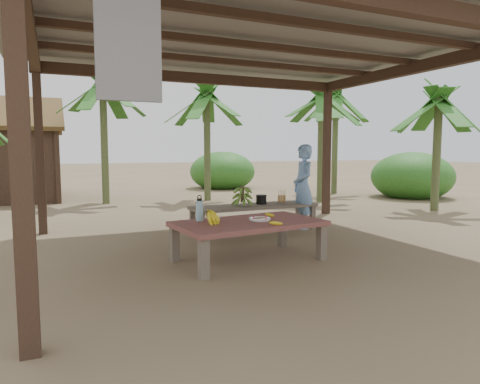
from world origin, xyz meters
name	(u,v)px	position (x,y,z in m)	size (l,w,h in m)	color
ground	(256,247)	(0.00, 0.00, 0.00)	(80.00, 80.00, 0.00)	brown
pavilion	(256,47)	(-0.01, -0.01, 2.78)	(6.60, 5.60, 2.95)	black
work_table	(249,226)	(-0.41, -0.63, 0.43)	(1.90, 1.20, 0.50)	brown
bench	(254,208)	(0.51, 1.11, 0.39)	(2.21, 0.64, 0.45)	brown
ripe_banana_bunch	(207,216)	(-0.94, -0.59, 0.59)	(0.28, 0.24, 0.17)	yellow
plate	(260,219)	(-0.26, -0.64, 0.52)	(0.27, 0.27, 0.04)	white
loose_banana_front	(276,223)	(-0.22, -1.01, 0.52)	(0.04, 0.18, 0.04)	yellow
loose_banana_side	(270,215)	(0.01, -0.40, 0.52)	(0.04, 0.14, 0.04)	yellow
water_flask	(199,210)	(-0.96, -0.37, 0.64)	(0.09, 0.09, 0.33)	#449FD5
green_banana_stalk	(242,195)	(0.28, 1.11, 0.62)	(0.30, 0.30, 0.35)	#598C2D
cooking_pot	(261,200)	(0.66, 1.17, 0.53)	(0.18, 0.18, 0.15)	black
skewer_rack	(282,197)	(1.01, 1.07, 0.57)	(0.18, 0.08, 0.24)	#A57F47
woman	(303,187)	(1.40, 1.01, 0.74)	(0.54, 0.35, 1.48)	#78A4E2
banana_plant_ne	(322,105)	(3.89, 4.12, 2.54)	(1.80, 1.80, 3.02)	#596638
banana_plant_n	(207,104)	(1.25, 5.64, 2.61)	(1.80, 1.80, 3.10)	#596638
banana_plant_nw	(103,94)	(-1.39, 6.04, 2.79)	(1.80, 1.80, 3.29)	#596638
banana_plant_e	(439,110)	(5.36, 1.70, 2.27)	(1.80, 1.80, 2.74)	#596638
banana_plant_far	(336,104)	(5.53, 5.76, 2.81)	(1.80, 1.80, 3.30)	#596638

